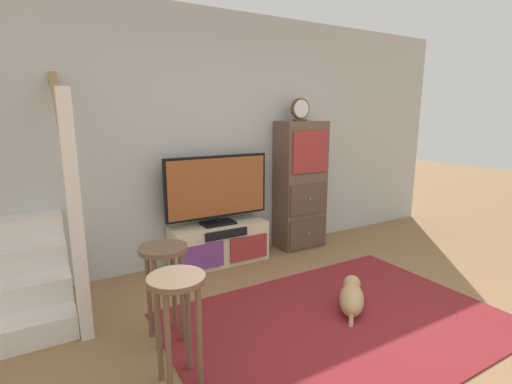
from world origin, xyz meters
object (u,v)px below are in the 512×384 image
object	(u,v)px
bar_stool_far	(164,271)
dog	(352,297)
media_console	(220,244)
television	(217,188)
bar_stool_near	(177,305)
side_cabinet	(300,186)
desk_clock	(300,110)

from	to	relation	value
bar_stool_far	dog	world-z (taller)	bar_stool_far
dog	media_console	bearing A→B (deg)	109.39
dog	television	bearing A→B (deg)	109.11
bar_stool_far	dog	xyz separation A→B (m)	(1.47, -0.38, -0.42)
media_console	bar_stool_near	world-z (taller)	bar_stool_near
media_console	television	bearing A→B (deg)	90.00
television	dog	distance (m)	1.76
dog	bar_stool_far	bearing A→B (deg)	165.62
television	side_cabinet	bearing A→B (deg)	-0.71
side_cabinet	desk_clock	bearing A→B (deg)	-160.64
side_cabinet	media_console	bearing A→B (deg)	-179.47
media_console	television	xyz separation A→B (m)	(-0.00, 0.02, 0.62)
media_console	dog	bearing A→B (deg)	-70.61
side_cabinet	bar_stool_near	size ratio (longest dim) A/B	2.18
television	bar_stool_near	size ratio (longest dim) A/B	1.65
desk_clock	television	bearing A→B (deg)	178.45
bar_stool_far	dog	bearing A→B (deg)	-14.38
media_console	desk_clock	distance (m)	1.80
bar_stool_near	bar_stool_far	xyz separation A→B (m)	(0.07, 0.50, 0.01)
media_console	side_cabinet	xyz separation A→B (m)	(1.10, 0.01, 0.55)
media_console	bar_stool_near	size ratio (longest dim) A/B	1.51
side_cabinet	desk_clock	size ratio (longest dim) A/B	5.88
desk_clock	bar_stool_far	world-z (taller)	desk_clock
bar_stool_near	dog	size ratio (longest dim) A/B	1.56
media_console	side_cabinet	distance (m)	1.23
desk_clock	side_cabinet	bearing A→B (deg)	19.36
desk_clock	bar_stool_far	xyz separation A→B (m)	(-2.00, -1.11, -1.14)
television	dog	bearing A→B (deg)	-70.89
television	bar_stool_near	world-z (taller)	television
television	side_cabinet	size ratio (longest dim) A/B	0.76
television	bar_stool_far	bearing A→B (deg)	-129.57
side_cabinet	dog	world-z (taller)	side_cabinet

